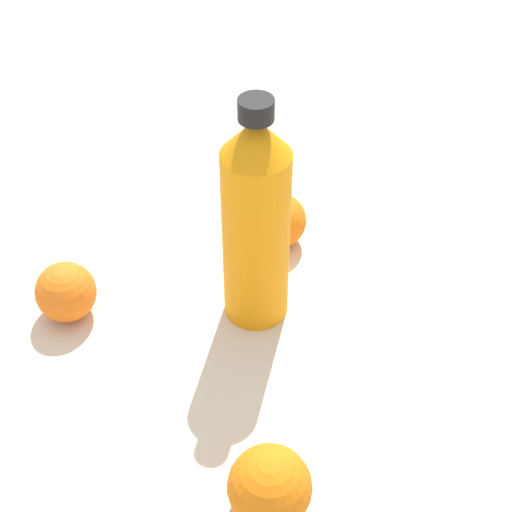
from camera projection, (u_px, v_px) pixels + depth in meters
The scene contains 5 objects.
ground_plane at pixel (276, 282), 0.91m from camera, with size 2.40×2.40×0.00m, color beige.
water_bottle at pixel (256, 222), 0.79m from camera, with size 0.07×0.07×0.27m.
orange_0 at pixel (66, 292), 0.85m from camera, with size 0.07×0.07×0.07m, color orange.
orange_1 at pixel (279, 220), 0.94m from camera, with size 0.07×0.07×0.07m, color orange.
orange_2 at pixel (270, 487), 0.67m from camera, with size 0.07×0.07×0.07m, color orange.
Camera 1 is at (-0.43, -0.49, 0.64)m, focal length 54.75 mm.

